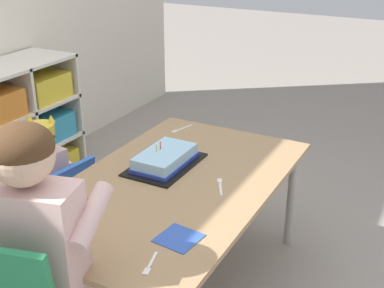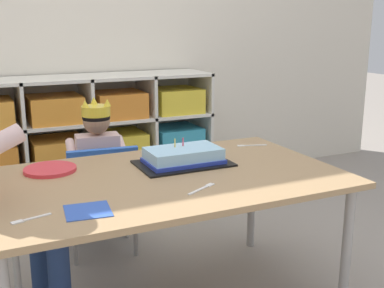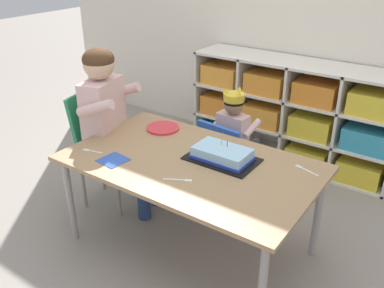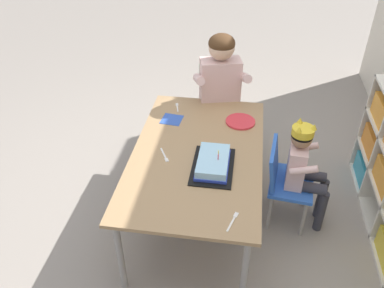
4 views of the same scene
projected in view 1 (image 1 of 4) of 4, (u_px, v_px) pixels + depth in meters
activity_table at (172, 192)px, 2.21m from camera, size 1.37×0.82×0.58m
classroom_chair_blue at (57, 207)px, 2.45m from camera, size 0.39×0.34×0.59m
child_with_crown at (39, 176)px, 2.44m from camera, size 0.31×0.31×0.80m
adult_helper_seated at (45, 234)px, 1.65m from camera, size 0.47×0.45×1.09m
birthday_cake_on_tray at (165, 159)px, 2.34m from camera, size 0.39×0.25×0.11m
paper_plate_stack at (65, 208)px, 1.98m from camera, size 0.21×0.21×0.01m
paper_napkin_square at (179, 238)px, 1.80m from camera, size 0.16×0.16×0.00m
fork_near_cake_tray at (181, 129)px, 2.75m from camera, size 0.14×0.06×0.00m
fork_near_child_seat at (150, 265)px, 1.66m from camera, size 0.12×0.04×0.00m
fork_scattered_mid_table at (220, 186)px, 2.16m from camera, size 0.14×0.08×0.00m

